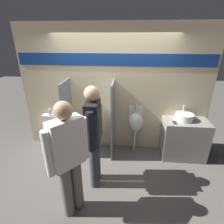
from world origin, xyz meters
name	(u,v)px	position (x,y,z in m)	size (l,w,h in m)	color
ground_plane	(111,160)	(0.00, 0.00, 0.00)	(16.00, 16.00, 0.00)	#5B5651
display_wall	(114,91)	(0.00, 0.60, 1.36)	(4.03, 0.07, 2.70)	beige
sink_counter	(184,139)	(1.52, 0.31, 0.43)	(0.90, 0.52, 0.85)	gray
sink_basin	(184,117)	(1.47, 0.36, 0.92)	(0.36, 0.36, 0.28)	silver
cell_phone	(175,122)	(1.25, 0.21, 0.86)	(0.07, 0.14, 0.01)	#232328
divider_near_counter	(68,119)	(-0.95, 0.28, 0.81)	(0.03, 0.58, 1.62)	slate
divider_mid	(113,120)	(0.01, 0.28, 0.81)	(0.03, 0.58, 1.62)	slate
urinal_near_counter	(92,120)	(-0.47, 0.42, 0.73)	(0.32, 0.33, 1.11)	silver
urinal_far	(136,122)	(0.49, 0.42, 0.73)	(0.32, 0.33, 1.11)	silver
toilet	(50,136)	(-1.43, 0.30, 0.35)	(0.39, 0.52, 0.94)	silver
person_in_vest	(94,131)	(-0.22, -0.60, 1.03)	(0.24, 0.62, 1.78)	#3D3D42
person_with_lanyard	(69,157)	(-0.44, -1.19, 0.96)	(0.43, 0.49, 1.74)	#666056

